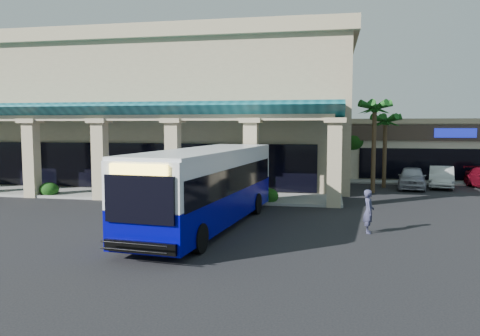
% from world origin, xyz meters
% --- Properties ---
extents(ground, '(110.00, 110.00, 0.00)m').
position_xyz_m(ground, '(0.00, 0.00, 0.00)').
color(ground, black).
extents(main_building, '(30.80, 14.80, 11.35)m').
position_xyz_m(main_building, '(-8.00, 16.00, 5.67)').
color(main_building, tan).
rests_on(main_building, ground).
extents(arcade, '(30.00, 6.20, 5.70)m').
position_xyz_m(arcade, '(-8.00, 6.80, 2.85)').
color(arcade, '#105460').
rests_on(arcade, ground).
extents(strip_mall, '(22.50, 12.50, 4.90)m').
position_xyz_m(strip_mall, '(18.00, 24.00, 2.45)').
color(strip_mall, beige).
rests_on(strip_mall, ground).
extents(palm_0, '(2.40, 2.40, 6.60)m').
position_xyz_m(palm_0, '(8.50, 11.00, 3.30)').
color(palm_0, '#154E16').
rests_on(palm_0, ground).
extents(palm_1, '(2.40, 2.40, 5.80)m').
position_xyz_m(palm_1, '(9.50, 14.00, 2.90)').
color(palm_1, '#154E16').
rests_on(palm_1, ground).
extents(broadleaf_tree, '(2.60, 2.60, 4.81)m').
position_xyz_m(broadleaf_tree, '(7.50, 19.00, 2.41)').
color(broadleaf_tree, '#11380C').
rests_on(broadleaf_tree, ground).
extents(transit_bus, '(4.02, 12.21, 3.35)m').
position_xyz_m(transit_bus, '(0.65, -1.00, 1.67)').
color(transit_bus, '#02028A').
rests_on(transit_bus, ground).
extents(pedestrian, '(0.43, 0.65, 1.77)m').
position_xyz_m(pedestrian, '(7.36, -0.78, 0.89)').
color(pedestrian, '#353654').
rests_on(pedestrian, ground).
extents(car_silver, '(2.48, 4.70, 1.52)m').
position_xyz_m(car_silver, '(11.34, 13.78, 0.76)').
color(car_silver, '#ABACB8').
rests_on(car_silver, ground).
extents(car_white, '(2.46, 4.76, 1.49)m').
position_xyz_m(car_white, '(13.48, 14.79, 0.75)').
color(car_white, silver).
rests_on(car_white, ground).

